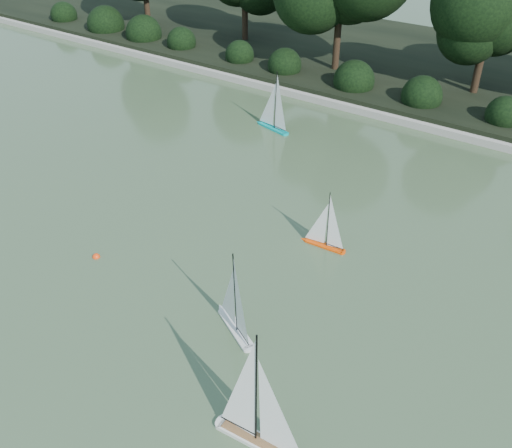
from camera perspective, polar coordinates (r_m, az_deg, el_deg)
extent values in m
plane|color=#38492B|center=(8.70, -10.11, -10.07)|extent=(80.00, 80.00, 0.00)
cube|color=gray|center=(15.17, 14.38, 10.08)|extent=(40.00, 0.35, 0.18)
cube|color=black|center=(18.72, 19.38, 14.00)|extent=(40.00, 8.00, 0.30)
cylinder|color=black|center=(22.62, -10.80, 20.10)|extent=(0.20, 0.20, 1.51)
cylinder|color=black|center=(20.51, -1.10, 19.04)|extent=(0.20, 0.20, 1.37)
cylinder|color=black|center=(17.70, 8.03, 16.77)|extent=(0.20, 0.20, 1.66)
cylinder|color=black|center=(16.86, 21.13, 13.28)|extent=(0.20, 0.20, 1.26)
sphere|color=black|center=(16.43, 22.30, 18.37)|extent=(2.10, 2.10, 2.10)
sphere|color=black|center=(24.09, -18.39, 19.14)|extent=(1.10, 1.10, 1.10)
sphere|color=black|center=(22.57, -15.05, 18.74)|extent=(1.10, 1.10, 1.10)
sphere|color=black|center=(21.12, -11.27, 18.22)|extent=(1.10, 1.10, 1.10)
sphere|color=black|center=(19.77, -6.97, 17.53)|extent=(1.10, 1.10, 1.10)
sphere|color=black|center=(18.54, -2.13, 16.63)|extent=(1.10, 1.10, 1.10)
sphere|color=black|center=(17.46, 3.31, 15.48)|extent=(1.10, 1.10, 1.10)
sphere|color=black|center=(16.54, 9.33, 14.04)|extent=(1.10, 1.10, 1.10)
sphere|color=black|center=(15.82, 15.88, 12.27)|extent=(1.10, 1.10, 1.10)
sphere|color=black|center=(15.34, 22.85, 10.20)|extent=(1.10, 1.10, 1.10)
cube|color=silver|center=(8.50, -2.05, -10.30)|extent=(0.88, 0.58, 0.09)
cone|color=silver|center=(8.85, -3.49, -8.17)|extent=(0.24, 0.24, 0.18)
cylinder|color=silver|center=(8.21, -0.69, -12.26)|extent=(0.15, 0.15, 0.09)
cylinder|color=black|center=(7.97, -2.01, -6.68)|extent=(0.02, 0.02, 1.39)
cylinder|color=black|center=(8.27, -1.34, -10.86)|extent=(0.37, 0.21, 0.01)
cube|color=silver|center=(7.25, 0.37, -20.82)|extent=(1.11, 0.30, 0.11)
cylinder|color=silver|center=(7.42, -3.47, -19.01)|extent=(0.14, 0.14, 0.11)
cube|color=olive|center=(7.20, 0.37, -20.55)|extent=(1.01, 0.24, 0.01)
cylinder|color=black|center=(6.55, -0.03, -16.07)|extent=(0.02, 0.02, 1.69)
cylinder|color=black|center=(7.24, -1.76, -19.28)|extent=(0.50, 0.06, 0.02)
cube|color=#F24404|center=(10.16, 6.87, -2.08)|extent=(0.72, 0.18, 0.07)
cone|color=#F24404|center=(10.30, 4.81, -1.37)|extent=(0.15, 0.15, 0.14)
cylinder|color=#F24404|center=(10.05, 8.69, -2.71)|extent=(0.09, 0.09, 0.07)
cylinder|color=black|center=(9.81, 7.29, 0.63)|extent=(0.02, 0.02, 1.10)
cylinder|color=black|center=(10.05, 7.88, -2.06)|extent=(0.33, 0.03, 0.01)
cube|color=#019896|center=(14.39, 1.71, 9.64)|extent=(0.94, 0.39, 0.09)
cone|color=#019896|center=(14.75, 0.29, 10.29)|extent=(0.22, 0.22, 0.18)
cylinder|color=#019896|center=(14.09, 2.99, 9.05)|extent=(0.13, 0.13, 0.09)
cylinder|color=black|center=(14.06, 1.90, 12.40)|extent=(0.02, 0.02, 1.42)
cylinder|color=black|center=(14.19, 2.41, 9.70)|extent=(0.41, 0.11, 0.01)
sphere|color=#FF3E0D|center=(10.24, -15.68, -3.20)|extent=(0.13, 0.13, 0.13)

